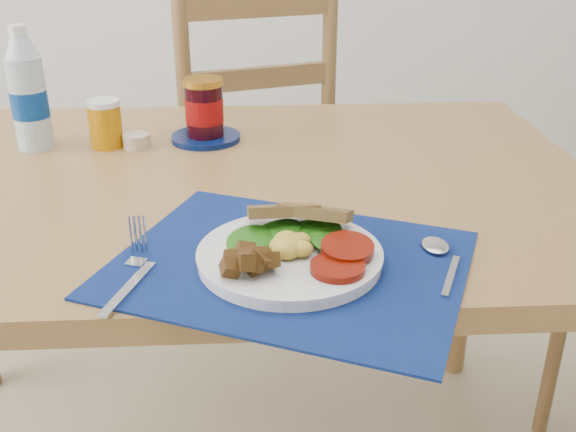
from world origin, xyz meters
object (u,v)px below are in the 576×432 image
object	(u,v)px
chair_far	(246,125)
juice_glass	(105,125)
breakfast_plate	(286,252)
water_bottle	(28,96)
jam_on_saucer	(205,113)

from	to	relation	value
chair_far	juice_glass	world-z (taller)	chair_far
chair_far	breakfast_plate	world-z (taller)	chair_far
breakfast_plate	water_bottle	size ratio (longest dim) A/B	1.03
water_bottle	chair_far	bearing A→B (deg)	54.04
breakfast_plate	jam_on_saucer	size ratio (longest dim) A/B	1.74
chair_far	juice_glass	size ratio (longest dim) A/B	13.85
water_bottle	juice_glass	size ratio (longest dim) A/B	2.69
breakfast_plate	juice_glass	bearing A→B (deg)	128.35
breakfast_plate	juice_glass	size ratio (longest dim) A/B	2.77
breakfast_plate	juice_glass	xyz separation A→B (m)	(-0.33, 0.51, 0.02)
chair_far	juice_glass	xyz separation A→B (m)	(-0.27, -0.57, 0.18)
chair_far	juice_glass	distance (m)	0.66
chair_far	breakfast_plate	size ratio (longest dim) A/B	5.00
chair_far	water_bottle	distance (m)	0.74
chair_far	breakfast_plate	bearing A→B (deg)	75.72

